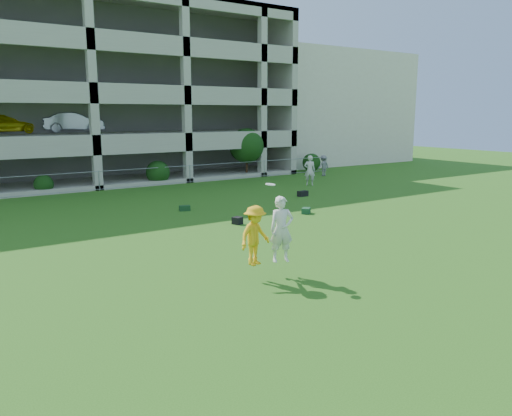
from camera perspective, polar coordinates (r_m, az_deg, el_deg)
ground at (r=14.50m, az=5.08°, el=-7.49°), size 100.00×100.00×0.00m
stucco_building at (r=50.02m, az=5.47°, el=11.23°), size 16.00×14.00×10.00m
bystander_e at (r=32.07m, az=6.16°, el=4.30°), size 0.83×0.82×1.93m
bystander_f at (r=37.17m, az=7.71°, el=4.83°), size 1.00×0.59×1.53m
bag_green_c at (r=23.06m, az=5.74°, el=-0.30°), size 0.61×0.59×0.26m
crate_d at (r=20.74m, az=-2.14°, el=-1.45°), size 0.44×0.44×0.30m
bag_black_e at (r=27.87m, az=5.36°, el=1.65°), size 0.61×0.32×0.30m
bag_green_g at (r=23.83m, az=-8.16°, el=-0.01°), size 0.56×0.42×0.25m
frisbee_contest at (r=13.69m, az=0.95°, el=-2.90°), size 1.81×0.86×2.24m
parking_garage at (r=39.37m, az=-21.70°, el=12.16°), size 30.00×14.00×12.00m
fence at (r=31.16m, az=-17.49°, el=3.02°), size 36.06×0.06×1.20m
shrub_row at (r=33.29m, az=-10.32°, el=5.36°), size 34.38×2.52×3.50m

